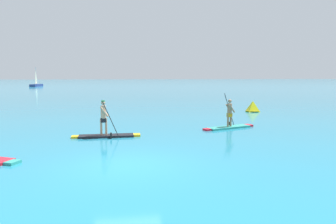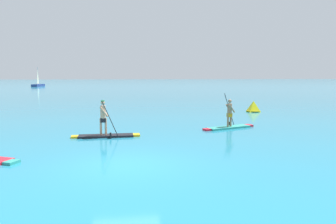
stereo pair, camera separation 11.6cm
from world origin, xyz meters
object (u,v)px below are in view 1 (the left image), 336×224
at_px(race_marker_buoy, 253,107).
at_px(sailboat_left_horizon, 36,84).
at_px(paddleboarder_mid_center, 106,130).
at_px(paddleboarder_far_right, 229,123).

xyz_separation_m(race_marker_buoy, sailboat_left_horizon, (-33.40, 65.04, 0.26)).
relative_size(paddleboarder_mid_center, race_marker_buoy, 2.49).
distance_m(paddleboarder_mid_center, race_marker_buoy, 15.01).
bearing_deg(sailboat_left_horizon, race_marker_buoy, -144.47).
distance_m(paddleboarder_mid_center, paddleboarder_far_right, 7.13).
height_order(paddleboarder_mid_center, paddleboarder_far_right, paddleboarder_far_right).
distance_m(paddleboarder_far_right, sailboat_left_horizon, 78.25).
bearing_deg(paddleboarder_mid_center, sailboat_left_horizon, 104.86).
distance_m(paddleboarder_far_right, race_marker_buoy, 9.10).
relative_size(paddleboarder_far_right, race_marker_buoy, 2.46).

